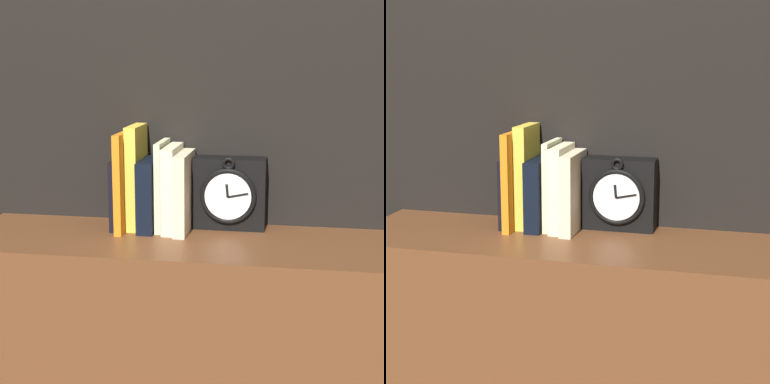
# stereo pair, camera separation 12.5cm
# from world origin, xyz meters

# --- Properties ---
(wall_back) EXTENTS (6.00, 0.05, 2.60)m
(wall_back) POSITION_xyz_m (0.00, 0.19, 1.30)
(wall_back) COLOR black
(wall_back) RESTS_ON ground_plane
(clock) EXTENTS (0.18, 0.08, 0.18)m
(clock) POSITION_xyz_m (0.07, 0.12, 0.96)
(clock) COLOR black
(clock) RESTS_ON bookshelf
(book_slot0_black) EXTENTS (0.02, 0.13, 0.17)m
(book_slot0_black) POSITION_xyz_m (-0.20, 0.09, 0.96)
(book_slot0_black) COLOR black
(book_slot0_black) RESTS_ON bookshelf
(book_slot1_orange) EXTENTS (0.02, 0.16, 0.24)m
(book_slot1_orange) POSITION_xyz_m (-0.18, 0.07, 0.99)
(book_slot1_orange) COLOR orange
(book_slot1_orange) RESTS_ON bookshelf
(book_slot2_yellow) EXTENTS (0.03, 0.12, 0.25)m
(book_slot2_yellow) POSITION_xyz_m (-0.16, 0.09, 1.00)
(book_slot2_yellow) COLOR yellow
(book_slot2_yellow) RESTS_ON bookshelf
(book_slot3_black) EXTENTS (0.04, 0.15, 0.17)m
(book_slot3_black) POSITION_xyz_m (-0.12, 0.08, 0.96)
(book_slot3_black) COLOR black
(book_slot3_black) RESTS_ON bookshelf
(book_slot4_cream) EXTENTS (0.01, 0.13, 0.22)m
(book_slot4_cream) POSITION_xyz_m (-0.09, 0.09, 0.98)
(book_slot4_cream) COLOR beige
(book_slot4_cream) RESTS_ON bookshelf
(book_slot5_cream) EXTENTS (0.03, 0.14, 0.21)m
(book_slot5_cream) POSITION_xyz_m (-0.06, 0.08, 0.98)
(book_slot5_cream) COLOR beige
(book_slot5_cream) RESTS_ON bookshelf
(book_slot6_cream) EXTENTS (0.03, 0.16, 0.19)m
(book_slot6_cream) POSITION_xyz_m (-0.03, 0.08, 0.97)
(book_slot6_cream) COLOR beige
(book_slot6_cream) RESTS_ON bookshelf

